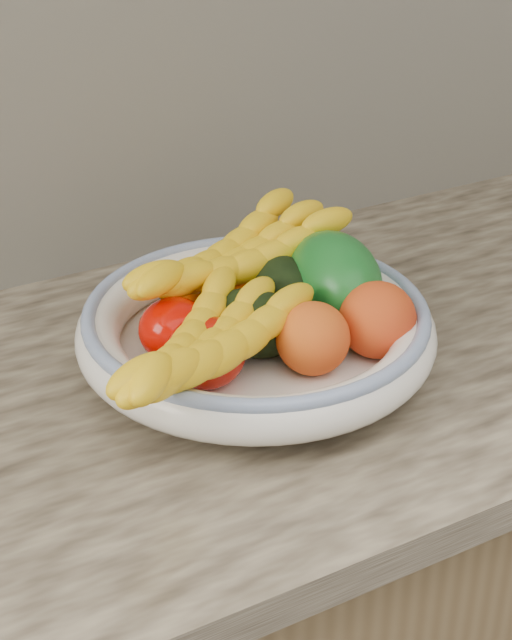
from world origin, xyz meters
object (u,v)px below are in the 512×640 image
Objects in this scene: green_mango at (334,280)px; banana_bunch_back at (234,265)px; fruit_bowl at (256,329)px; banana_bunch_front at (205,353)px.

green_mango is 0.46× the size of banana_bunch_back.
banana_bunch_front reaches higher than fruit_bowl.
fruit_bowl is 2.61× the size of green_mango.
banana_bunch_front is (-0.20, -0.08, 0.01)m from green_mango.
fruit_bowl is at bearing -119.78° from banana_bunch_back.
banana_bunch_front is (-0.11, -0.15, -0.01)m from banana_bunch_back.
fruit_bowl is 1.24× the size of banana_bunch_front.
fruit_bowl is 0.11m from green_mango.
green_mango reaches higher than banana_bunch_back.
banana_bunch_back is at bearing 17.94° from banana_bunch_front.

